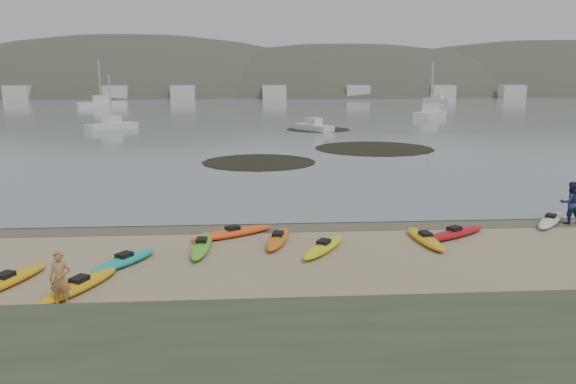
{
  "coord_description": "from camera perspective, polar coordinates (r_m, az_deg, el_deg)",
  "views": [
    {
      "loc": [
        -1.74,
        -24.71,
        6.62
      ],
      "look_at": [
        0.0,
        0.0,
        1.5
      ],
      "focal_mm": 35.0,
      "sensor_mm": 36.0,
      "label": 1
    }
  ],
  "objects": [
    {
      "name": "person_west",
      "position": [
        17.68,
        -22.14,
        -8.21
      ],
      "size": [
        0.66,
        0.46,
        1.73
      ],
      "primitive_type": "imported",
      "rotation": [
        0.0,
        0.0,
        -0.07
      ],
      "color": "#BF814C",
      "rests_on": "ground"
    },
    {
      "name": "moored_boats",
      "position": [
        109.15,
        -2.45,
        8.49
      ],
      "size": [
        89.68,
        83.7,
        1.39
      ],
      "color": "silver",
      "rests_on": "ground"
    },
    {
      "name": "water",
      "position": [
        324.79,
        -3.78,
        10.47
      ],
      "size": [
        1200.0,
        1200.0,
        0.0
      ],
      "primitive_type": "plane",
      "color": "slate",
      "rests_on": "ground"
    },
    {
      "name": "kelp_mats",
      "position": [
        54.52,
        4.13,
        4.7
      ],
      "size": [
        20.81,
        35.48,
        0.04
      ],
      "color": "black",
      "rests_on": "water"
    },
    {
      "name": "far_town",
      "position": [
        169.95,
        -1.44,
        10.11
      ],
      "size": [
        199.0,
        5.0,
        4.0
      ],
      "color": "beige",
      "rests_on": "ground"
    },
    {
      "name": "kayaks",
      "position": [
        21.85,
        -0.26,
        -5.49
      ],
      "size": [
        23.96,
        10.14,
        0.34
      ],
      "color": "#FF5316",
      "rests_on": "ground"
    },
    {
      "name": "wet_sand",
      "position": [
        25.35,
        0.05,
        -3.45
      ],
      "size": [
        60.0,
        60.0,
        0.0
      ],
      "primitive_type": "plane",
      "color": "brown",
      "rests_on": "ground"
    },
    {
      "name": "ground",
      "position": [
        25.64,
        -0.0,
        -3.28
      ],
      "size": [
        600.0,
        600.0,
        0.0
      ],
      "primitive_type": "plane",
      "color": "tan",
      "rests_on": "ground"
    },
    {
      "name": "far_hills",
      "position": [
        223.65,
        6.62,
        5.8
      ],
      "size": [
        550.0,
        135.0,
        80.0
      ],
      "color": "#384235",
      "rests_on": "ground"
    },
    {
      "name": "person_east",
      "position": [
        28.57,
        26.75,
        -0.98
      ],
      "size": [
        0.96,
        0.75,
        1.96
      ],
      "primitive_type": "imported",
      "rotation": [
        0.0,
        0.0,
        3.13
      ],
      "color": "navy",
      "rests_on": "ground"
    }
  ]
}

